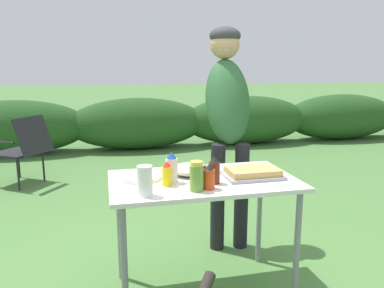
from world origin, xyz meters
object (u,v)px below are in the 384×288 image
(mustard_bottle, at_px, (167,174))
(relish_jar, at_px, (197,177))
(paper_cup_stack, at_px, (145,181))
(mayo_bottle, at_px, (172,168))
(folding_table, at_px, (203,191))
(mixing_bowl, at_px, (191,169))
(plate_stack, at_px, (140,177))
(ketchup_bottle, at_px, (201,172))
(bbq_sauce_bottle, at_px, (214,171))
(food_tray, at_px, (252,173))
(standing_person_in_navy_coat, at_px, (227,108))
(hot_sauce_bottle, at_px, (209,177))
(camp_chair_green_behind_table, at_px, (23,147))

(mustard_bottle, relative_size, relish_jar, 0.86)
(paper_cup_stack, relative_size, mayo_bottle, 0.88)
(folding_table, relative_size, mayo_bottle, 6.07)
(folding_table, xyz_separation_m, mixing_bowl, (-0.05, 0.11, 0.11))
(plate_stack, bearing_deg, mustard_bottle, -50.88)
(mixing_bowl, bearing_deg, ketchup_bottle, -84.47)
(bbq_sauce_bottle, xyz_separation_m, mustard_bottle, (-0.27, 0.02, -0.01))
(ketchup_bottle, relative_size, relish_jar, 0.80)
(ketchup_bottle, height_order, mayo_bottle, mayo_bottle)
(mixing_bowl, relative_size, mustard_bottle, 1.80)
(food_tray, bearing_deg, standing_person_in_navy_coat, 84.56)
(food_tray, xyz_separation_m, bbq_sauce_bottle, (-0.26, -0.07, 0.05))
(mayo_bottle, bearing_deg, mustard_bottle, -124.45)
(mustard_bottle, relative_size, hot_sauce_bottle, 1.01)
(mayo_bottle, xyz_separation_m, relish_jar, (0.10, -0.18, -0.01))
(mayo_bottle, relative_size, camp_chair_green_behind_table, 0.22)
(relish_jar, height_order, hot_sauce_bottle, relish_jar)
(food_tray, bearing_deg, ketchup_bottle, -174.62)
(mayo_bottle, xyz_separation_m, standing_person_in_navy_coat, (0.56, 0.68, 0.26))
(mayo_bottle, bearing_deg, paper_cup_stack, -131.77)
(mixing_bowl, xyz_separation_m, hot_sauce_bottle, (0.03, -0.30, 0.03))
(mixing_bowl, height_order, hot_sauce_bottle, hot_sauce_bottle)
(paper_cup_stack, relative_size, standing_person_in_navy_coat, 0.09)
(hot_sauce_bottle, relative_size, camp_chair_green_behind_table, 0.17)
(standing_person_in_navy_coat, distance_m, camp_chair_green_behind_table, 2.79)
(mustard_bottle, bearing_deg, plate_stack, 129.12)
(folding_table, bearing_deg, mayo_bottle, -171.12)
(camp_chair_green_behind_table, bearing_deg, hot_sauce_bottle, -117.81)
(folding_table, distance_m, standing_person_in_navy_coat, 0.86)
(relish_jar, bearing_deg, camp_chair_green_behind_table, 116.66)
(ketchup_bottle, height_order, camp_chair_green_behind_table, ketchup_bottle)
(folding_table, xyz_separation_m, camp_chair_green_behind_table, (-1.51, 2.63, -0.20))
(mixing_bowl, bearing_deg, folding_table, -66.77)
(standing_person_in_navy_coat, bearing_deg, mayo_bottle, -123.77)
(plate_stack, relative_size, ketchup_bottle, 1.92)
(paper_cup_stack, distance_m, ketchup_bottle, 0.37)
(plate_stack, xyz_separation_m, mustard_bottle, (0.13, -0.16, 0.05))
(mixing_bowl, height_order, relish_jar, relish_jar)
(bbq_sauce_bottle, bearing_deg, relish_jar, -140.57)
(folding_table, xyz_separation_m, hot_sauce_bottle, (-0.02, -0.19, 0.14))
(mixing_bowl, height_order, mustard_bottle, mustard_bottle)
(folding_table, bearing_deg, plate_stack, 167.32)
(food_tray, relative_size, paper_cup_stack, 2.15)
(standing_person_in_navy_coat, bearing_deg, relish_jar, -112.47)
(standing_person_in_navy_coat, bearing_deg, mixing_bowl, -121.58)
(relish_jar, bearing_deg, standing_person_in_navy_coat, 62.09)
(mixing_bowl, relative_size, relish_jar, 1.54)
(ketchup_bottle, bearing_deg, bbq_sauce_bottle, -26.42)
(folding_table, height_order, mustard_bottle, mustard_bottle)
(paper_cup_stack, bearing_deg, standing_person_in_navy_coat, 50.20)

